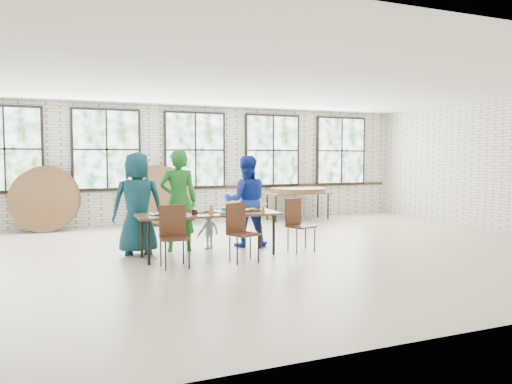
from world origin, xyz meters
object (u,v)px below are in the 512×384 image
Objects in this scene: chair_near_left at (174,231)px; storage_table at (298,195)px; chair_near_right at (240,227)px; dining_table at (209,216)px.

storage_table is (4.45, 4.36, 0.13)m from chair_near_left.
chair_near_left is at bearing 155.93° from chair_near_right.
chair_near_right is at bearing -133.09° from storage_table.
storage_table is at bearing 48.33° from dining_table.
dining_table is at bearing 98.27° from chair_near_right.
dining_table is 2.56× the size of chair_near_right.
storage_table is (3.71, 3.81, -0.00)m from dining_table.
chair_near_right reaches higher than dining_table.
chair_near_right is (0.34, -0.58, -0.13)m from dining_table.
dining_table is 0.93m from chair_near_left.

